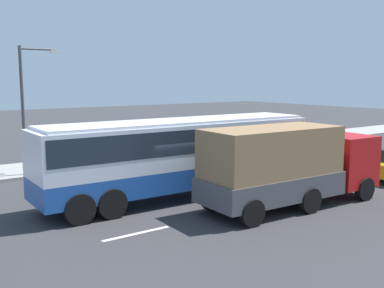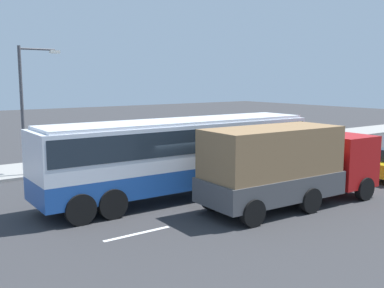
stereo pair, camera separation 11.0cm
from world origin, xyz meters
name	(u,v)px [view 2 (the right image)]	position (x,y,z in m)	size (l,w,h in m)	color
ground_plane	(169,200)	(0.00, 0.00, 0.00)	(120.00, 120.00, 0.00)	#333335
sidewalk_curb	(80,164)	(0.00, 9.37, 0.07)	(80.00, 4.00, 0.15)	gray
lane_centreline	(128,236)	(-3.40, -2.85, 0.00)	(28.04, 0.16, 0.01)	white
coach_bus	(181,149)	(0.78, 0.19, 2.04)	(12.36, 2.97, 3.27)	#1E4C9E
cargo_truck	(289,163)	(3.36, -3.49, 1.70)	(7.97, 2.88, 3.16)	red
pedestrian_near_curb	(75,151)	(-0.73, 8.12, 1.08)	(0.32, 0.32, 1.62)	brown
street_lamp	(27,100)	(-3.25, 7.91, 3.92)	(2.10, 0.24, 6.43)	#47474C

